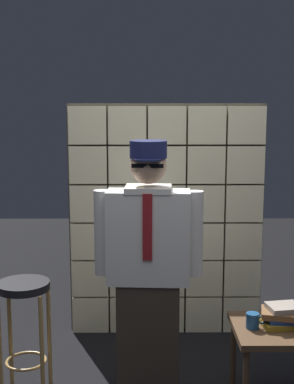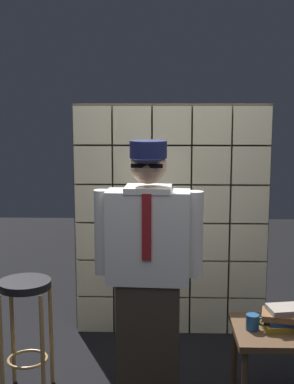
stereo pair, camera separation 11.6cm
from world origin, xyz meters
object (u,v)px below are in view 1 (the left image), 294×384
Objects in this scene: bar_stool at (24,311)px; side_table at (275,338)px; coffee_mug at (253,321)px; standing_person at (148,271)px; book_stack at (282,316)px.

bar_stool is 1.40× the size of side_table.
side_table is at bearing 5.92° from coffee_mug.
standing_person is 3.06× the size of side_table.
coffee_mug is (0.64, -0.11, -0.28)m from standing_person.
bar_stool is at bearing 173.54° from book_stack.
side_table is 2.05× the size of book_stack.
book_stack is 2.14× the size of coffee_mug.
bar_stool is at bearing 172.94° from side_table.
bar_stool is 1.64m from book_stack.
side_table is (0.79, -0.09, -0.40)m from standing_person.
standing_person reaches higher than coffee_mug.
side_table is 4.38× the size of coffee_mug.
standing_person is 6.26× the size of book_stack.
standing_person is 0.87m from book_stack.
side_table is at bearing -3.35° from standing_person.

